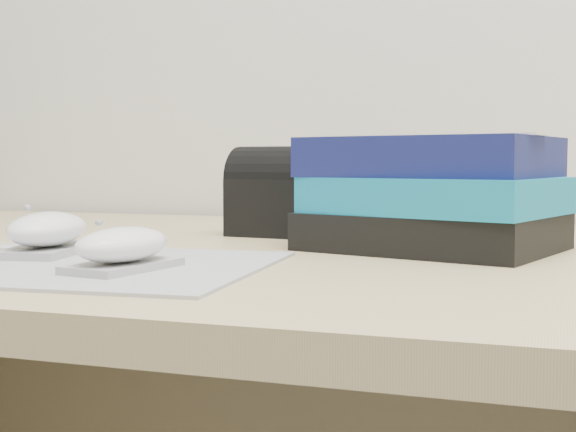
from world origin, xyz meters
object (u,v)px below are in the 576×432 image
(mouse_rear, at_px, (48,233))
(book_stack, at_px, (434,194))
(mouse_front, at_px, (123,248))
(pouch, at_px, (283,193))

(mouse_rear, xyz_separation_m, book_stack, (0.34, 0.18, 0.03))
(mouse_front, relative_size, book_stack, 0.37)
(mouse_front, distance_m, pouch, 0.35)
(mouse_front, bearing_deg, pouch, 87.27)
(mouse_rear, height_order, book_stack, book_stack)
(mouse_front, height_order, pouch, pouch)
(mouse_rear, distance_m, mouse_front, 0.14)
(mouse_front, relative_size, pouch, 0.82)
(mouse_rear, relative_size, pouch, 0.94)
(book_stack, bearing_deg, mouse_front, -129.82)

